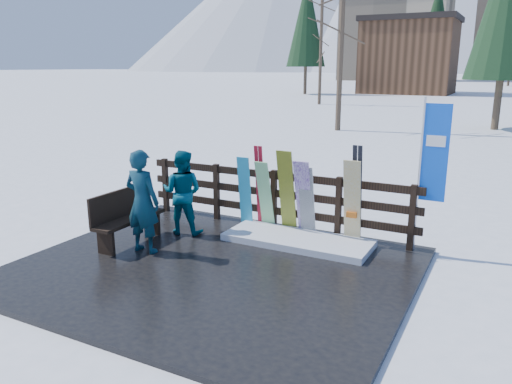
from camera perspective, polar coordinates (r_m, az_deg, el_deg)
The scene contains 16 objects.
ground at distance 8.03m, azimuth -4.89°, elevation -9.01°, with size 700.00×700.00×0.00m, color white.
deck at distance 8.01m, azimuth -4.90°, elevation -8.75°, with size 6.00×5.00×0.08m, color black.
fence at distance 9.61m, azimuth 2.05°, elevation -0.36°, with size 5.60×0.10×1.15m.
snow_patch at distance 8.97m, azimuth 4.78°, elevation -5.50°, with size 2.61×1.00×0.12m, color white.
bench at distance 9.12m, azimuth -14.63°, elevation -2.58°, with size 0.41×1.50×0.97m.
snowboard_0 at distance 9.64m, azimuth -1.27°, elevation -0.04°, with size 0.25×0.03×1.42m, color #2DABD4.
snowboard_1 at distance 9.45m, azimuth 1.04°, elevation -0.45°, with size 0.26×0.03×1.41m, color white.
snowboard_2 at distance 9.23m, azimuth 3.55°, elevation -0.06°, with size 0.30×0.03×1.64m, color yellow.
snowboard_3 at distance 9.12m, azimuth 5.48°, elevation -0.79°, with size 0.30×0.03×1.50m, color white.
snowboard_4 at distance 9.12m, azimuth 5.83°, elevation -1.16°, with size 0.28×0.03×1.37m, color black.
snowboard_5 at distance 8.83m, azimuth 10.93°, elevation -1.22°, with size 0.30×0.03×1.55m, color white.
ski_pair_a at distance 9.54m, azimuth 0.47°, elevation 0.51°, with size 0.16×0.21×1.64m.
ski_pair_b at distance 8.85m, azimuth 11.45°, elevation -0.38°, with size 0.17×0.22×1.78m.
rental_flag at distance 8.66m, azimuth 19.39°, elevation 3.61°, with size 0.45×0.04×2.60m.
person_front at distance 8.53m, azimuth -12.86°, elevation -1.07°, with size 0.64×0.42×1.76m, color #0E4951.
person_back at distance 9.39m, azimuth -8.41°, elevation -0.03°, with size 0.77×0.60×1.58m, color #065369.
Camera 1 is at (4.00, -6.20, 3.16)m, focal length 35.00 mm.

